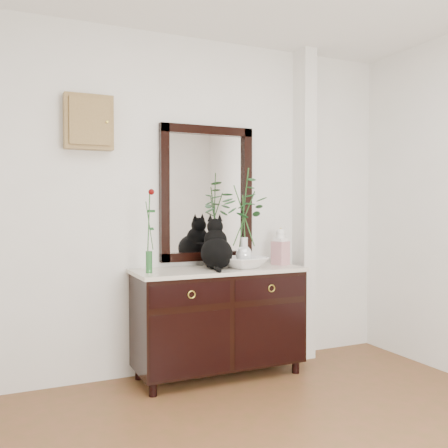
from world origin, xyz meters
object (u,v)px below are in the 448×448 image
sideboard (219,316)px  ginger_jar (281,246)px  cat (217,243)px  lotus_bowl (244,262)px

sideboard → ginger_jar: 0.78m
cat → ginger_jar: bearing=16.3°
cat → lotus_bowl: bearing=2.7°
cat → lotus_bowl: (0.22, -0.04, -0.16)m
sideboard → lotus_bowl: size_ratio=3.83×
sideboard → ginger_jar: (0.57, 0.02, 0.53)m
ginger_jar → cat: bearing=-177.8°
cat → sideboard: bearing=24.5°
lotus_bowl → ginger_jar: size_ratio=1.12×
cat → lotus_bowl: cat is taller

